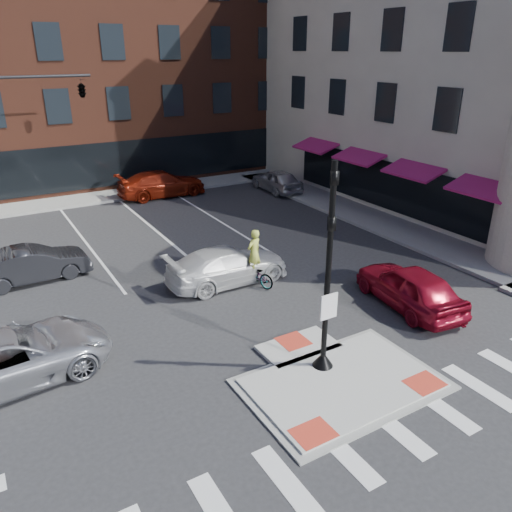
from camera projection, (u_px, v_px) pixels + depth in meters
ground at (331, 376)px, 14.21m from camera, size 120.00×120.00×0.00m
refuge_island at (337, 379)px, 13.99m from camera, size 5.40×4.65×0.13m
sidewalk_e at (372, 218)px, 27.21m from camera, size 3.00×24.00×0.15m
sidewalk_n at (158, 188)px, 33.08m from camera, size 26.00×3.00×0.15m
building_n at (105, 61)px, 38.05m from camera, size 24.40×18.40×15.50m
building_e at (499, 59)px, 30.40m from camera, size 21.90×23.90×17.70m
building_far_right at (107, 73)px, 59.05m from camera, size 12.00×12.00×12.00m
signal_pole at (327, 297)px, 13.62m from camera, size 0.60×0.60×5.98m
mast_arm_signal at (52, 102)px, 24.50m from camera, size 6.10×2.24×8.00m
silver_suv at (9, 358)px, 13.71m from camera, size 5.78×3.17×1.53m
red_sedan at (410, 286)px, 17.79m from camera, size 2.39×4.76×1.55m
white_pickup at (228, 265)px, 19.67m from camera, size 4.99×2.07×1.44m
bg_car_dark at (33, 264)px, 19.81m from camera, size 4.35×1.67×1.41m
bg_car_silver at (277, 180)px, 32.38m from camera, size 1.80×4.31×1.46m
bg_car_red at (162, 184)px, 31.28m from camera, size 5.51×2.27×1.60m
cyclist at (254, 267)px, 19.40m from camera, size 1.23×1.95×2.30m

